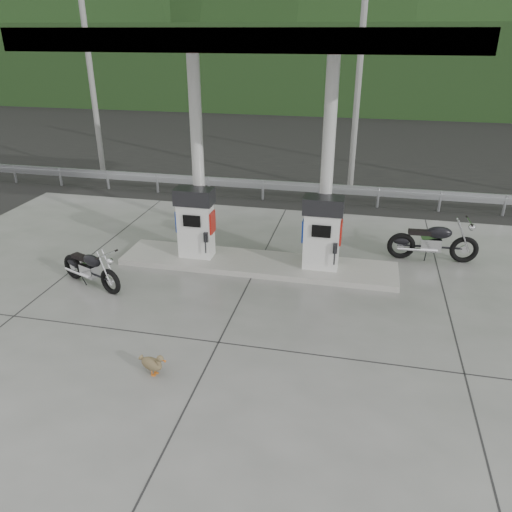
% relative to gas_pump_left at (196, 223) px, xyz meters
% --- Properties ---
extents(ground, '(160.00, 160.00, 0.00)m').
position_rel_gas_pump_left_xyz_m(ground, '(1.60, -2.50, -1.07)').
color(ground, black).
rests_on(ground, ground).
extents(forecourt_apron, '(18.00, 14.00, 0.02)m').
position_rel_gas_pump_left_xyz_m(forecourt_apron, '(1.60, -2.50, -1.06)').
color(forecourt_apron, slate).
rests_on(forecourt_apron, ground).
extents(pump_island, '(7.00, 1.40, 0.15)m').
position_rel_gas_pump_left_xyz_m(pump_island, '(1.60, 0.00, -0.98)').
color(pump_island, '#9F9C94').
rests_on(pump_island, forecourt_apron).
extents(gas_pump_left, '(0.95, 0.55, 1.80)m').
position_rel_gas_pump_left_xyz_m(gas_pump_left, '(0.00, 0.00, 0.00)').
color(gas_pump_left, white).
rests_on(gas_pump_left, pump_island).
extents(gas_pump_right, '(0.95, 0.55, 1.80)m').
position_rel_gas_pump_left_xyz_m(gas_pump_right, '(3.20, 0.00, 0.00)').
color(gas_pump_right, white).
rests_on(gas_pump_right, pump_island).
extents(canopy_column_left, '(0.30, 0.30, 5.00)m').
position_rel_gas_pump_left_xyz_m(canopy_column_left, '(0.00, 0.40, 1.60)').
color(canopy_column_left, silver).
rests_on(canopy_column_left, pump_island).
extents(canopy_column_right, '(0.30, 0.30, 5.00)m').
position_rel_gas_pump_left_xyz_m(canopy_column_right, '(3.20, 0.40, 1.60)').
color(canopy_column_right, silver).
rests_on(canopy_column_right, pump_island).
extents(canopy_roof, '(8.50, 5.00, 0.40)m').
position_rel_gas_pump_left_xyz_m(canopy_roof, '(1.60, 0.00, 4.30)').
color(canopy_roof, silver).
rests_on(canopy_roof, canopy_column_left).
extents(guardrail, '(26.00, 0.16, 1.42)m').
position_rel_gas_pump_left_xyz_m(guardrail, '(1.60, 5.50, -0.36)').
color(guardrail, '#9A9DA2').
rests_on(guardrail, ground).
extents(road, '(60.00, 7.00, 0.01)m').
position_rel_gas_pump_left_xyz_m(road, '(1.60, 9.00, -1.07)').
color(road, black).
rests_on(road, ground).
extents(utility_pole_a, '(0.22, 0.22, 8.00)m').
position_rel_gas_pump_left_xyz_m(utility_pole_a, '(-6.40, 7.00, 2.93)').
color(utility_pole_a, gray).
rests_on(utility_pole_a, ground).
extents(utility_pole_b, '(0.22, 0.22, 8.00)m').
position_rel_gas_pump_left_xyz_m(utility_pole_b, '(3.60, 7.00, 2.93)').
color(utility_pole_b, gray).
rests_on(utility_pole_b, ground).
extents(tree_band, '(80.00, 6.00, 6.00)m').
position_rel_gas_pump_left_xyz_m(tree_band, '(1.60, 27.50, 1.93)').
color(tree_band, black).
rests_on(tree_band, ground).
extents(forested_hills, '(100.00, 40.00, 140.00)m').
position_rel_gas_pump_left_xyz_m(forested_hills, '(1.60, 57.50, -1.07)').
color(forested_hills, black).
rests_on(forested_hills, ground).
extents(motorcycle_left, '(1.92, 1.25, 0.87)m').
position_rel_gas_pump_left_xyz_m(motorcycle_left, '(-1.97, -1.87, -0.61)').
color(motorcycle_left, black).
rests_on(motorcycle_left, forecourt_apron).
extents(motorcycle_right, '(2.17, 0.78, 1.01)m').
position_rel_gas_pump_left_xyz_m(motorcycle_right, '(5.97, 1.36, -0.54)').
color(motorcycle_right, black).
rests_on(motorcycle_right, forecourt_apron).
extents(duck, '(0.56, 0.31, 0.39)m').
position_rel_gas_pump_left_xyz_m(duck, '(0.73, -4.66, -0.86)').
color(duck, brown).
rests_on(duck, forecourt_apron).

